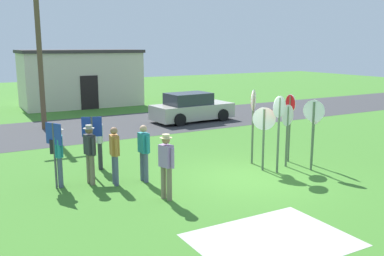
{
  "coord_description": "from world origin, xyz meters",
  "views": [
    {
      "loc": [
        -7.61,
        -9.91,
        3.96
      ],
      "look_at": [
        -0.87,
        1.98,
        1.3
      ],
      "focal_mm": 39.93,
      "sensor_mm": 36.0,
      "label": 1
    }
  ],
  "objects_px": {
    "stop_sign_nearest": "(314,120)",
    "stop_sign_rear_right": "(253,114)",
    "stop_sign_center_cluster": "(313,123)",
    "person_in_teal": "(144,150)",
    "person_on_left": "(166,163)",
    "info_panel_leftmost": "(54,144)",
    "utility_pole": "(39,45)",
    "person_with_sunhat": "(115,153)",
    "person_in_dark_shirt": "(90,151)",
    "person_holding_notes": "(58,152)",
    "info_panel_middle": "(92,136)",
    "stop_sign_rear_left": "(264,128)",
    "stop_sign_tallest": "(290,117)",
    "stop_sign_leaning_left": "(279,122)",
    "person_near_signs": "(100,140)",
    "parked_car_on_street": "(191,108)",
    "stop_sign_low_front": "(287,125)"
  },
  "relations": [
    {
      "from": "stop_sign_rear_left",
      "to": "person_holding_notes",
      "type": "xyz_separation_m",
      "value": [
        -6.04,
        1.58,
        -0.38
      ]
    },
    {
      "from": "info_panel_leftmost",
      "to": "info_panel_middle",
      "type": "xyz_separation_m",
      "value": [
        1.23,
        0.54,
        -0.01
      ]
    },
    {
      "from": "person_in_dark_shirt",
      "to": "person_on_left",
      "type": "relative_size",
      "value": 1.0
    },
    {
      "from": "stop_sign_leaning_left",
      "to": "stop_sign_low_front",
      "type": "relative_size",
      "value": 1.18
    },
    {
      "from": "person_with_sunhat",
      "to": "person_holding_notes",
      "type": "xyz_separation_m",
      "value": [
        -1.43,
        0.63,
        0.06
      ]
    },
    {
      "from": "info_panel_middle",
      "to": "info_panel_leftmost",
      "type": "bearing_deg",
      "value": -156.35
    },
    {
      "from": "stop_sign_tallest",
      "to": "person_holding_notes",
      "type": "bearing_deg",
      "value": 170.87
    },
    {
      "from": "info_panel_leftmost",
      "to": "person_with_sunhat",
      "type": "bearing_deg",
      "value": -18.36
    },
    {
      "from": "stop_sign_tallest",
      "to": "stop_sign_center_cluster",
      "type": "xyz_separation_m",
      "value": [
        -0.08,
        -1.16,
        -0.02
      ]
    },
    {
      "from": "stop_sign_leaning_left",
      "to": "person_holding_notes",
      "type": "xyz_separation_m",
      "value": [
        -6.27,
        2.01,
        -0.63
      ]
    },
    {
      "from": "person_in_dark_shirt",
      "to": "person_holding_notes",
      "type": "relative_size",
      "value": 1.0
    },
    {
      "from": "stop_sign_leaning_left",
      "to": "stop_sign_low_front",
      "type": "height_order",
      "value": "stop_sign_leaning_left"
    },
    {
      "from": "stop_sign_low_front",
      "to": "stop_sign_rear_left",
      "type": "bearing_deg",
      "value": 177.93
    },
    {
      "from": "stop_sign_leaning_left",
      "to": "person_in_dark_shirt",
      "type": "xyz_separation_m",
      "value": [
        -5.44,
        1.8,
        -0.65
      ]
    },
    {
      "from": "person_in_teal",
      "to": "utility_pole",
      "type": "bearing_deg",
      "value": 95.77
    },
    {
      "from": "info_panel_middle",
      "to": "stop_sign_rear_left",
      "type": "bearing_deg",
      "value": -22.15
    },
    {
      "from": "stop_sign_center_cluster",
      "to": "stop_sign_rear_left",
      "type": "relative_size",
      "value": 1.11
    },
    {
      "from": "person_in_dark_shirt",
      "to": "person_on_left",
      "type": "height_order",
      "value": "same"
    },
    {
      "from": "parked_car_on_street",
      "to": "info_panel_leftmost",
      "type": "height_order",
      "value": "info_panel_leftmost"
    },
    {
      "from": "stop_sign_center_cluster",
      "to": "stop_sign_nearest",
      "type": "distance_m",
      "value": 0.7
    },
    {
      "from": "parked_car_on_street",
      "to": "stop_sign_nearest",
      "type": "relative_size",
      "value": 2.0
    },
    {
      "from": "info_panel_middle",
      "to": "person_in_teal",
      "type": "bearing_deg",
      "value": -45.42
    },
    {
      "from": "stop_sign_nearest",
      "to": "stop_sign_rear_right",
      "type": "bearing_deg",
      "value": 146.15
    },
    {
      "from": "person_in_dark_shirt",
      "to": "stop_sign_tallest",
      "type": "bearing_deg",
      "value": -8.49
    },
    {
      "from": "stop_sign_tallest",
      "to": "info_panel_leftmost",
      "type": "xyz_separation_m",
      "value": [
        -7.59,
        1.09,
        -0.26
      ]
    },
    {
      "from": "utility_pole",
      "to": "person_with_sunhat",
      "type": "xyz_separation_m",
      "value": [
        0.14,
        -9.66,
        -3.0
      ]
    },
    {
      "from": "stop_sign_tallest",
      "to": "stop_sign_rear_right",
      "type": "relative_size",
      "value": 0.93
    },
    {
      "from": "utility_pole",
      "to": "stop_sign_center_cluster",
      "type": "height_order",
      "value": "utility_pole"
    },
    {
      "from": "stop_sign_leaning_left",
      "to": "person_near_signs",
      "type": "bearing_deg",
      "value": 146.02
    },
    {
      "from": "stop_sign_nearest",
      "to": "info_panel_leftmost",
      "type": "distance_m",
      "value": 8.22
    },
    {
      "from": "stop_sign_tallest",
      "to": "person_holding_notes",
      "type": "height_order",
      "value": "stop_sign_tallest"
    },
    {
      "from": "stop_sign_center_cluster",
      "to": "person_on_left",
      "type": "bearing_deg",
      "value": -179.19
    },
    {
      "from": "person_with_sunhat",
      "to": "info_panel_middle",
      "type": "relative_size",
      "value": 0.91
    },
    {
      "from": "stop_sign_center_cluster",
      "to": "person_in_teal",
      "type": "bearing_deg",
      "value": 162.55
    },
    {
      "from": "person_near_signs",
      "to": "info_panel_middle",
      "type": "xyz_separation_m",
      "value": [
        -0.45,
        -0.74,
        0.33
      ]
    },
    {
      "from": "stop_sign_tallest",
      "to": "stop_sign_low_front",
      "type": "relative_size",
      "value": 1.13
    },
    {
      "from": "stop_sign_low_front",
      "to": "stop_sign_nearest",
      "type": "relative_size",
      "value": 0.94
    },
    {
      "from": "stop_sign_nearest",
      "to": "person_in_teal",
      "type": "xyz_separation_m",
      "value": [
        -5.63,
        1.13,
        -0.56
      ]
    },
    {
      "from": "utility_pole",
      "to": "info_panel_middle",
      "type": "bearing_deg",
      "value": -91.17
    },
    {
      "from": "parked_car_on_street",
      "to": "stop_sign_center_cluster",
      "type": "distance_m",
      "value": 9.87
    },
    {
      "from": "stop_sign_leaning_left",
      "to": "stop_sign_tallest",
      "type": "xyz_separation_m",
      "value": [
        1.19,
        0.81,
        -0.09
      ]
    },
    {
      "from": "stop_sign_center_cluster",
      "to": "parked_car_on_street",
      "type": "bearing_deg",
      "value": 83.52
    },
    {
      "from": "person_near_signs",
      "to": "person_holding_notes",
      "type": "distance_m",
      "value": 1.95
    },
    {
      "from": "stop_sign_leaning_left",
      "to": "stop_sign_center_cluster",
      "type": "bearing_deg",
      "value": -17.54
    },
    {
      "from": "stop_sign_nearest",
      "to": "person_on_left",
      "type": "height_order",
      "value": "stop_sign_nearest"
    },
    {
      "from": "stop_sign_low_front",
      "to": "stop_sign_nearest",
      "type": "distance_m",
      "value": 0.96
    },
    {
      "from": "parked_car_on_street",
      "to": "stop_sign_rear_left",
      "type": "height_order",
      "value": "stop_sign_rear_left"
    },
    {
      "from": "stop_sign_center_cluster",
      "to": "person_in_dark_shirt",
      "type": "relative_size",
      "value": 1.31
    },
    {
      "from": "stop_sign_nearest",
      "to": "person_in_teal",
      "type": "height_order",
      "value": "stop_sign_nearest"
    },
    {
      "from": "parked_car_on_street",
      "to": "person_in_teal",
      "type": "relative_size",
      "value": 2.6
    }
  ]
}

